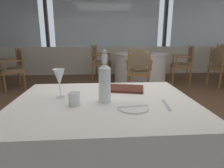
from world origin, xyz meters
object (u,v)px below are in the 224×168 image
(water_bottle, at_px, (105,81))
(dining_chair_2_1, at_px, (185,61))
(dining_chair_1_0, at_px, (220,64))
(water_tumbler, at_px, (74,99))
(menu_book, at_px, (125,89))
(dining_chair_2_0, at_px, (139,68))
(dining_chair_2_3, at_px, (99,60))
(side_plate, at_px, (133,107))
(dining_chair_0_3, at_px, (15,66))
(wine_glass, at_px, (59,78))
(dining_chair_2_2, at_px, (141,56))

(water_bottle, xyz_separation_m, dining_chair_2_1, (2.10, 3.28, -0.33))
(dining_chair_1_0, bearing_deg, water_bottle, -140.04)
(water_bottle, bearing_deg, dining_chair_1_0, 46.36)
(dining_chair_2_1, bearing_deg, water_tumbler, 69.30)
(menu_book, relative_size, dining_chair_1_0, 0.32)
(dining_chair_2_0, relative_size, dining_chair_2_1, 0.99)
(menu_book, bearing_deg, dining_chair_2_3, 106.62)
(menu_book, xyz_separation_m, dining_chair_2_3, (-0.21, 3.54, -0.20))
(side_plate, distance_m, dining_chair_2_0, 2.68)
(dining_chair_0_3, bearing_deg, water_bottle, 84.62)
(dining_chair_2_0, distance_m, dining_chair_2_1, 1.56)
(dining_chair_2_3, bearing_deg, dining_chair_2_1, 0.00)
(water_bottle, relative_size, dining_chair_0_3, 0.38)
(water_bottle, xyz_separation_m, menu_book, (0.17, 0.27, -0.13))
(dining_chair_0_3, height_order, dining_chair_1_0, dining_chair_1_0)
(wine_glass, xyz_separation_m, dining_chair_2_0, (1.08, 2.37, -0.34))
(water_tumbler, height_order, dining_chair_2_2, dining_chair_2_2)
(dining_chair_2_0, xyz_separation_m, dining_chair_2_3, (-0.80, 1.33, 0.01))
(water_bottle, xyz_separation_m, dining_chair_2_3, (-0.03, 3.81, -0.32))
(menu_book, xyz_separation_m, dining_chair_2_0, (0.60, 2.21, -0.21))
(water_bottle, height_order, dining_chair_1_0, water_bottle)
(wine_glass, bearing_deg, dining_chair_2_3, 85.75)
(side_plate, distance_m, water_tumbler, 0.37)
(water_tumbler, height_order, dining_chair_2_3, dining_chair_2_3)
(water_tumbler, distance_m, dining_chair_2_1, 4.05)
(water_tumbler, height_order, dining_chair_2_1, dining_chair_2_1)
(water_tumbler, relative_size, dining_chair_2_0, 0.08)
(dining_chair_2_2, relative_size, dining_chair_2_3, 1.05)
(dining_chair_0_3, height_order, dining_chair_2_3, dining_chair_2_3)
(water_bottle, distance_m, wine_glass, 0.33)
(menu_book, relative_size, dining_chair_2_1, 0.31)
(dining_chair_0_3, xyz_separation_m, dining_chair_2_2, (3.20, 1.53, 0.04))
(dining_chair_2_0, bearing_deg, dining_chair_2_2, -0.00)
(water_bottle, distance_m, dining_chair_2_1, 3.91)
(side_plate, xyz_separation_m, dining_chair_0_3, (-2.07, 3.22, -0.22))
(water_bottle, relative_size, dining_chair_2_0, 0.37)
(water_bottle, distance_m, dining_chair_2_2, 4.81)
(dining_chair_0_3, height_order, dining_chair_2_2, dining_chair_2_2)
(side_plate, xyz_separation_m, dining_chair_1_0, (2.58, 3.01, -0.21))
(dining_chair_2_1, bearing_deg, side_plate, 74.35)
(dining_chair_0_3, bearing_deg, dining_chair_1_0, 140.39)
(dining_chair_0_3, relative_size, dining_chair_2_2, 0.92)
(menu_book, bearing_deg, water_tumbler, -126.45)
(dining_chair_1_0, bearing_deg, water_tumbler, -141.55)
(wine_glass, bearing_deg, water_tumbler, -51.85)
(side_plate, bearing_deg, water_tumbler, 166.38)
(water_bottle, bearing_deg, side_plate, -38.29)
(menu_book, xyz_separation_m, dining_chair_2_2, (1.13, 4.36, -0.19))
(dining_chair_2_0, distance_m, dining_chair_2_2, 2.21)
(dining_chair_1_0, xyz_separation_m, dining_chair_2_3, (-2.78, 0.93, 0.01))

